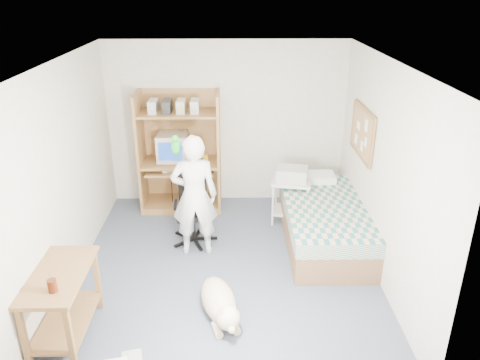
{
  "coord_description": "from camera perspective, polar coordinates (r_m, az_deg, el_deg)",
  "views": [
    {
      "loc": [
        0.09,
        -4.89,
        3.27
      ],
      "look_at": [
        0.17,
        0.29,
        1.05
      ],
      "focal_mm": 35.0,
      "sensor_mm": 36.0,
      "label": 1
    }
  ],
  "objects": [
    {
      "name": "floor",
      "position": [
        5.89,
        -1.67,
        -10.57
      ],
      "size": [
        4.0,
        4.0,
        0.0
      ],
      "primitive_type": "plane",
      "color": "#485262",
      "rests_on": "ground"
    },
    {
      "name": "wall_back",
      "position": [
        7.18,
        -1.62,
        6.86
      ],
      "size": [
        3.6,
        0.02,
        2.5
      ],
      "primitive_type": "cube",
      "color": "beige",
      "rests_on": "floor"
    },
    {
      "name": "wall_right",
      "position": [
        5.56,
        17.06,
        0.83
      ],
      "size": [
        0.02,
        4.0,
        2.5
      ],
      "primitive_type": "cube",
      "color": "beige",
      "rests_on": "floor"
    },
    {
      "name": "wall_left",
      "position": [
        5.62,
        -20.51,
        0.58
      ],
      "size": [
        0.02,
        4.0,
        2.5
      ],
      "primitive_type": "cube",
      "color": "beige",
      "rests_on": "floor"
    },
    {
      "name": "ceiling",
      "position": [
        4.95,
        -2.01,
        14.23
      ],
      "size": [
        3.6,
        4.0,
        0.02
      ],
      "primitive_type": "cube",
      "color": "white",
      "rests_on": "wall_back"
    },
    {
      "name": "computer_hutch",
      "position": [
        7.11,
        -7.25,
        2.86
      ],
      "size": [
        1.2,
        0.63,
        1.8
      ],
      "color": "brown",
      "rests_on": "floor"
    },
    {
      "name": "bed",
      "position": [
        6.38,
        10.16,
        -5.07
      ],
      "size": [
        1.02,
        2.02,
        0.66
      ],
      "color": "brown",
      "rests_on": "floor"
    },
    {
      "name": "side_desk",
      "position": [
        4.9,
        -20.84,
        -13.09
      ],
      "size": [
        0.5,
        1.0,
        0.75
      ],
      "color": "brown",
      "rests_on": "floor"
    },
    {
      "name": "corkboard",
      "position": [
        6.3,
        14.68,
        5.64
      ],
      "size": [
        0.04,
        0.94,
        0.66
      ],
      "color": "olive",
      "rests_on": "wall_right"
    },
    {
      "name": "office_chair",
      "position": [
        6.32,
        -5.7,
        -4.51
      ],
      "size": [
        0.54,
        0.54,
        0.96
      ],
      "rotation": [
        0.0,
        0.0,
        0.05
      ],
      "color": "black",
      "rests_on": "floor"
    },
    {
      "name": "person",
      "position": [
        5.85,
        -5.58,
        -1.95
      ],
      "size": [
        0.6,
        0.41,
        1.59
      ],
      "primitive_type": "imported",
      "rotation": [
        0.0,
        0.0,
        3.19
      ],
      "color": "white",
      "rests_on": "floor"
    },
    {
      "name": "parrot",
      "position": [
        5.64,
        -7.85,
        4.19
      ],
      "size": [
        0.12,
        0.2,
        0.32
      ],
      "rotation": [
        0.0,
        0.0,
        0.05
      ],
      "color": "#148A26",
      "rests_on": "person"
    },
    {
      "name": "dog",
      "position": [
        5.05,
        -2.47,
        -14.69
      ],
      "size": [
        0.52,
        1.05,
        0.4
      ],
      "rotation": [
        0.0,
        0.0,
        0.27
      ],
      "color": "beige",
      "rests_on": "floor"
    },
    {
      "name": "printer_cart",
      "position": [
        6.77,
        6.27,
        -1.69
      ],
      "size": [
        0.63,
        0.54,
        0.66
      ],
      "rotation": [
        0.0,
        0.0,
        -0.21
      ],
      "color": "silver",
      "rests_on": "floor"
    },
    {
      "name": "printer",
      "position": [
        6.65,
        6.39,
        0.74
      ],
      "size": [
        0.48,
        0.4,
        0.18
      ],
      "primitive_type": "cube",
      "rotation": [
        0.0,
        0.0,
        -0.21
      ],
      "color": "#B3B4AE",
      "rests_on": "printer_cart"
    },
    {
      "name": "crt_monitor",
      "position": [
        7.08,
        -8.21,
        4.04
      ],
      "size": [
        0.45,
        0.47,
        0.41
      ],
      "rotation": [
        0.0,
        0.0,
        -0.04
      ],
      "color": "beige",
      "rests_on": "computer_hutch"
    },
    {
      "name": "keyboard",
      "position": [
        7.02,
        -7.57,
        1.26
      ],
      "size": [
        0.46,
        0.2,
        0.03
      ],
      "primitive_type": "cube",
      "rotation": [
        0.0,
        0.0,
        0.09
      ],
      "color": "beige",
      "rests_on": "computer_hutch"
    },
    {
      "name": "pencil_cup",
      "position": [
        7.0,
        -4.21,
        2.64
      ],
      "size": [
        0.08,
        0.08,
        0.12
      ],
      "primitive_type": "cylinder",
      "color": "gold",
      "rests_on": "computer_hutch"
    },
    {
      "name": "drink_glass",
      "position": [
        4.5,
        -21.91,
        -11.88
      ],
      "size": [
        0.08,
        0.08,
        0.12
      ],
      "primitive_type": "cylinder",
      "color": "#41170A",
      "rests_on": "side_desk"
    }
  ]
}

